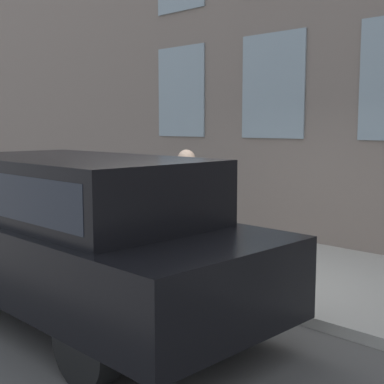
{
  "coord_description": "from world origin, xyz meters",
  "views": [
    {
      "loc": [
        -4.66,
        -4.57,
        2.1
      ],
      "look_at": [
        0.76,
        0.83,
        1.15
      ],
      "focal_mm": 50.0,
      "sensor_mm": 36.0,
      "label": 1
    }
  ],
  "objects": [
    {
      "name": "sidewalk",
      "position": [
        1.55,
        0.0,
        0.06
      ],
      "size": [
        3.11,
        60.0,
        0.12
      ],
      "color": "#B2ADA3",
      "rests_on": "ground_plane"
    },
    {
      "name": "parked_truck_black_near",
      "position": [
        -1.48,
        0.48,
        1.01
      ],
      "size": [
        1.94,
        5.12,
        1.77
      ],
      "color": "black",
      "rests_on": "ground_plane"
    },
    {
      "name": "person",
      "position": [
        0.93,
        1.13,
        1.1
      ],
      "size": [
        0.39,
        0.26,
        1.62
      ],
      "rotation": [
        0.0,
        0.0,
        -0.11
      ],
      "color": "#998466",
      "rests_on": "sidewalk"
    },
    {
      "name": "fire_hydrant",
      "position": [
        0.58,
        0.54,
        0.48
      ],
      "size": [
        0.28,
        0.41,
        0.7
      ],
      "color": "red",
      "rests_on": "sidewalk"
    },
    {
      "name": "ground_plane",
      "position": [
        0.0,
        0.0,
        0.0
      ],
      "size": [
        80.0,
        80.0,
        0.0
      ],
      "primitive_type": "plane",
      "color": "#514F4C"
    }
  ]
}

